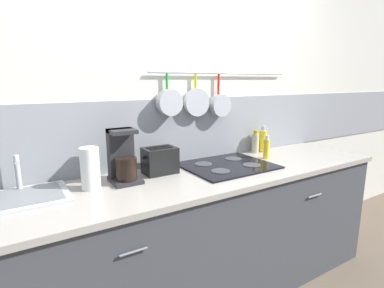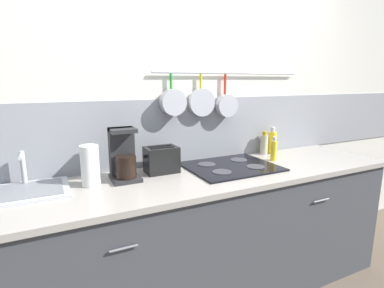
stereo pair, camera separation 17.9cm
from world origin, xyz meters
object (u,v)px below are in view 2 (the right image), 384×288
(paper_towel_roll, at_px, (90,166))
(bottle_cooking_wine, at_px, (264,144))
(bottle_hot_sauce, at_px, (274,150))
(bottle_sesame_oil, at_px, (272,142))
(coffee_maker, at_px, (124,158))
(toaster, at_px, (161,160))

(paper_towel_roll, xyz_separation_m, bottle_cooking_wine, (1.41, 0.17, -0.04))
(paper_towel_roll, distance_m, bottle_hot_sauce, 1.35)
(paper_towel_roll, bearing_deg, bottle_hot_sauce, -1.21)
(paper_towel_roll, distance_m, bottle_cooking_wine, 1.42)
(paper_towel_roll, relative_size, bottle_cooking_wine, 1.25)
(paper_towel_roll, bearing_deg, bottle_sesame_oil, 6.00)
(bottle_hot_sauce, bearing_deg, bottle_sesame_oil, 52.34)
(bottle_hot_sauce, height_order, bottle_cooking_wine, bottle_cooking_wine)
(coffee_maker, relative_size, bottle_cooking_wine, 1.67)
(toaster, relative_size, bottle_hot_sauce, 1.25)
(paper_towel_roll, bearing_deg, coffee_maker, 9.85)
(toaster, bearing_deg, bottle_hot_sauce, -6.01)
(bottle_sesame_oil, bearing_deg, toaster, -174.88)
(paper_towel_roll, xyz_separation_m, bottle_hot_sauce, (1.35, -0.03, -0.04))
(toaster, height_order, bottle_sesame_oil, bottle_sesame_oil)
(bottle_cooking_wine, relative_size, bottle_sesame_oil, 0.86)
(bottle_cooking_wine, bearing_deg, bottle_hot_sauce, -108.69)
(bottle_cooking_wine, bearing_deg, bottle_sesame_oil, -8.39)
(paper_towel_roll, height_order, bottle_cooking_wine, paper_towel_roll)
(bottle_hot_sauce, relative_size, bottle_sesame_oil, 0.82)
(coffee_maker, xyz_separation_m, bottle_sesame_oil, (1.28, 0.12, -0.03))
(paper_towel_roll, bearing_deg, toaster, 7.94)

